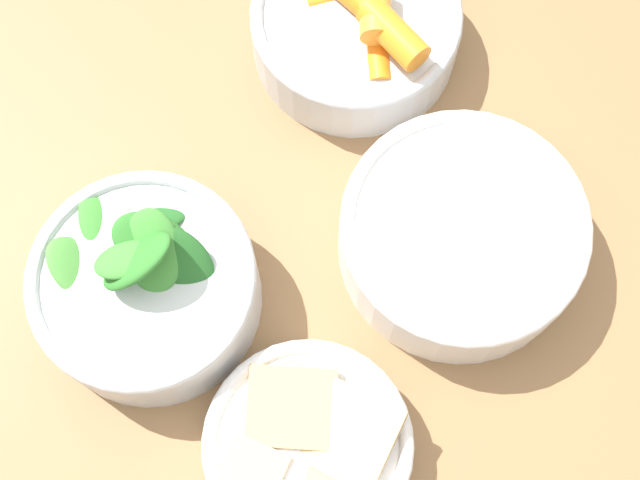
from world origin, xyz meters
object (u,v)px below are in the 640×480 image
Objects in this scene: bowl_carrots at (356,27)px; bowl_cookies at (308,445)px; bowl_greens at (146,285)px; bowl_beans_hotdog at (460,237)px.

bowl_cookies is (0.20, -0.23, -0.01)m from bowl_carrots.
bowl_cookies is (0.15, 0.01, -0.02)m from bowl_greens.
bowl_beans_hotdog is (0.17, -0.06, -0.00)m from bowl_carrots.
bowl_beans_hotdog is 0.18m from bowl_cookies.
bowl_cookies is at bearing -49.05° from bowl_carrots.
bowl_cookies is at bearing -79.23° from bowl_beans_hotdog.
bowl_carrots is 0.25m from bowl_greens.
bowl_greens is 0.15m from bowl_cookies.
bowl_greens reaches higher than bowl_beans_hotdog.
bowl_greens reaches higher than bowl_carrots.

